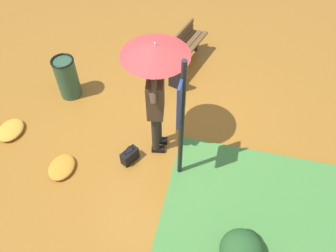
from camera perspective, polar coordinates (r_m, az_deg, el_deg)
The scene contains 9 objects.
ground_plane at distance 6.07m, azimuth -1.31°, elevation -1.27°, with size 18.00×18.00×0.00m, color #9E6623.
person_with_umbrella at distance 4.81m, azimuth -2.10°, elevation 8.53°, with size 0.96×0.96×2.04m.
info_sign_post at distance 4.46m, azimuth 2.22°, elevation 2.28°, with size 0.44×0.07×2.30m.
handbag at distance 5.67m, azimuth -6.34°, elevation -4.89°, with size 0.33×0.27×0.37m.
park_bench at distance 7.06m, azimuth 2.37°, elevation 12.22°, with size 1.44×0.76×0.75m.
trash_bin at distance 6.71m, azimuth -16.34°, elevation 7.69°, with size 0.42×0.42×0.83m.
shrub_cluster at distance 4.91m, azimuth 12.22°, elevation -19.23°, with size 0.63×0.57×0.51m.
leaf_pile_near_person at distance 6.65m, azimuth -24.56°, elevation -0.60°, with size 0.53×0.43×0.12m.
leaf_pile_by_bench at distance 5.85m, azimuth -17.16°, elevation -6.51°, with size 0.51×0.41×0.11m.
Camera 1 is at (-3.64, -1.00, 4.76)m, focal length 36.90 mm.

